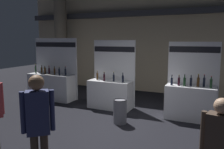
% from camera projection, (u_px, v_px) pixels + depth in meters
% --- Properties ---
extents(ground_plane, '(27.39, 27.39, 0.00)m').
position_uv_depth(ground_plane, '(119.00, 133.00, 5.84)').
color(ground_plane, black).
extents(hall_colonnade, '(13.69, 1.31, 6.31)m').
position_uv_depth(hall_colonnade, '(164.00, 22.00, 9.82)').
color(hall_colonnade, gray).
rests_on(hall_colonnade, ground_plane).
extents(exhibitor_booth_0, '(1.98, 0.70, 2.40)m').
position_uv_depth(exhibitor_booth_0, '(52.00, 84.00, 9.15)').
color(exhibitor_booth_0, white).
rests_on(exhibitor_booth_0, ground_plane).
extents(exhibitor_booth_1, '(1.55, 0.66, 2.33)m').
position_uv_depth(exhibitor_booth_1, '(111.00, 91.00, 7.96)').
color(exhibitor_booth_1, white).
rests_on(exhibitor_booth_1, ground_plane).
extents(exhibitor_booth_2, '(1.48, 0.66, 2.28)m').
position_uv_depth(exhibitor_booth_2, '(190.00, 99.00, 6.82)').
color(exhibitor_booth_2, white).
rests_on(exhibitor_booth_2, ground_plane).
extents(trash_bin, '(0.38, 0.38, 0.69)m').
position_uv_depth(trash_bin, '(120.00, 111.00, 6.51)').
color(trash_bin, slate).
rests_on(trash_bin, ground_plane).
extents(visitor_3, '(0.50, 0.29, 1.60)m').
position_uv_depth(visitor_3, '(219.00, 147.00, 3.08)').
color(visitor_3, maroon).
rests_on(visitor_3, ground_plane).
extents(visitor_5, '(0.41, 0.40, 1.81)m').
position_uv_depth(visitor_5, '(38.00, 121.00, 3.62)').
color(visitor_5, '#47382D').
rests_on(visitor_5, ground_plane).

